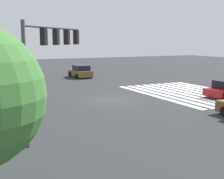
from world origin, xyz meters
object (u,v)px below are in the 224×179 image
Objects in this scene: car_0 at (81,72)px; traffic_signal_mast at (50,50)px; car_1 at (24,76)px; car_4 at (11,95)px.

traffic_signal_mast is at bearing 155.27° from car_0.
traffic_signal_mast is 1.27× the size of car_1.
car_1 is at bearing 37.97° from traffic_signal_mast.
car_1 is 12.66m from car_4.
car_0 is (22.94, -10.32, -3.62)m from traffic_signal_mast.
car_1 is 1.03× the size of car_4.
car_4 is (-12.22, 3.32, -0.01)m from car_1.
car_1 reaches higher than car_4.
traffic_signal_mast reaches higher than car_4.
traffic_signal_mast is at bearing 92.70° from car_4.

